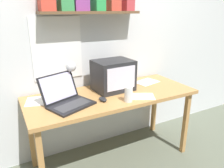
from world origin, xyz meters
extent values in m
plane|color=#5D6353|center=(0.00, 0.00, 0.00)|extent=(12.00, 12.00, 0.00)
cube|color=silver|center=(0.00, 0.39, 1.30)|extent=(5.60, 0.06, 2.60)
cube|color=white|center=(-0.41, 0.35, 1.17)|extent=(0.49, 0.01, 0.60)
cube|color=brown|center=(-0.08, 0.27, 1.51)|extent=(0.99, 0.18, 0.02)
cube|color=#8A3B88|center=(-0.17, 0.30, 1.61)|extent=(0.14, 0.12, 0.17)
cube|color=green|center=(-0.01, 0.28, 1.62)|extent=(0.10, 0.16, 0.19)
cube|color=#C74232|center=(0.17, 0.29, 1.62)|extent=(0.11, 0.13, 0.20)
cube|color=#B78148|center=(0.00, 0.00, 0.74)|extent=(1.65, 0.66, 0.03)
cube|color=#B78148|center=(0.76, -0.27, 0.36)|extent=(0.04, 0.05, 0.72)
cube|color=#B78148|center=(-0.76, 0.27, 0.36)|extent=(0.04, 0.05, 0.72)
cube|color=#B78148|center=(0.76, 0.27, 0.36)|extent=(0.04, 0.05, 0.72)
cube|color=#232326|center=(0.06, 0.10, 0.91)|extent=(0.39, 0.31, 0.31)
cube|color=silver|center=(0.07, -0.05, 0.92)|extent=(0.31, 0.02, 0.22)
cube|color=black|center=(-0.44, -0.10, 0.76)|extent=(0.43, 0.36, 0.02)
cube|color=#38383A|center=(-0.43, -0.11, 0.77)|extent=(0.33, 0.24, 0.00)
cube|color=black|center=(-0.50, 0.06, 0.89)|extent=(0.37, 0.22, 0.23)
cube|color=silver|center=(-0.50, 0.06, 0.89)|extent=(0.33, 0.20, 0.21)
cylinder|color=silver|center=(-0.37, 0.21, 0.76)|extent=(0.14, 0.14, 0.01)
cylinder|color=silver|center=(-0.37, 0.21, 0.90)|extent=(0.02, 0.02, 0.27)
sphere|color=silver|center=(-0.35, 0.15, 1.04)|extent=(0.10, 0.10, 0.10)
cylinder|color=white|center=(0.04, -0.24, 0.82)|extent=(0.07, 0.07, 0.14)
cylinder|color=#4CC656|center=(0.04, -0.24, 0.80)|extent=(0.06, 0.06, 0.10)
ellipsoid|color=#232326|center=(-0.16, -0.12, 0.77)|extent=(0.06, 0.11, 0.03)
cube|color=white|center=(0.52, 0.13, 0.76)|extent=(0.29, 0.24, 0.00)
cube|color=white|center=(-0.66, 0.14, 0.76)|extent=(0.29, 0.28, 0.00)
cube|color=white|center=(0.20, -0.19, 0.76)|extent=(0.32, 0.27, 0.00)
camera|label=1|loc=(-0.93, -1.76, 1.54)|focal=35.00mm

